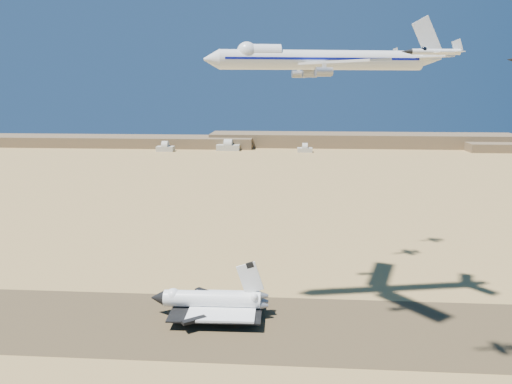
# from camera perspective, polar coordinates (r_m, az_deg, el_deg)

# --- Properties ---
(ground) EXTENTS (1200.00, 1200.00, 0.00)m
(ground) POSITION_cam_1_polar(r_m,az_deg,el_deg) (184.45, -3.65, -14.95)
(ground) COLOR #A38448
(ground) RESTS_ON ground
(runway) EXTENTS (600.00, 50.00, 0.06)m
(runway) POSITION_cam_1_polar(r_m,az_deg,el_deg) (184.44, -3.65, -14.95)
(runway) COLOR brown
(runway) RESTS_ON ground
(ridgeline) EXTENTS (960.00, 90.00, 18.00)m
(ridgeline) POSITION_cam_1_polar(r_m,az_deg,el_deg) (695.46, 7.60, 5.71)
(ridgeline) COLOR olive
(ridgeline) RESTS_ON ground
(hangars) EXTENTS (200.50, 29.50, 30.00)m
(hangars) POSITION_cam_1_polar(r_m,az_deg,el_deg) (651.80, -3.62, 5.12)
(hangars) COLOR #B1AE9D
(hangars) RESTS_ON ground
(shuttle) EXTENTS (43.60, 26.98, 21.52)m
(shuttle) POSITION_cam_1_polar(r_m,az_deg,el_deg) (189.22, -5.13, -12.31)
(shuttle) COLOR white
(shuttle) RESTS_ON runway
(carrier_747) EXTENTS (83.39, 63.20, 20.71)m
(carrier_747) POSITION_cam_1_polar(r_m,az_deg,el_deg) (175.68, 6.76, 14.78)
(carrier_747) COLOR silver
(crew_a) EXTENTS (0.49, 0.68, 1.74)m
(crew_a) POSITION_cam_1_polar(r_m,az_deg,el_deg) (185.21, -3.86, -14.52)
(crew_a) COLOR #C5480B
(crew_a) RESTS_ON runway
(crew_b) EXTENTS (0.61, 0.87, 1.63)m
(crew_b) POSITION_cam_1_polar(r_m,az_deg,el_deg) (183.65, -2.47, -14.76)
(crew_b) COLOR #C5480B
(crew_b) RESTS_ON runway
(crew_c) EXTENTS (0.92, 1.05, 1.60)m
(crew_c) POSITION_cam_1_polar(r_m,az_deg,el_deg) (184.41, -2.53, -14.65)
(crew_c) COLOR #C5480B
(crew_c) RESTS_ON runway
(chase_jet_a) EXTENTS (15.34, 8.55, 3.84)m
(chase_jet_a) POSITION_cam_1_polar(r_m,az_deg,el_deg) (133.40, 19.74, 14.87)
(chase_jet_a) COLOR silver
(chase_jet_c) EXTENTS (15.78, 9.28, 4.04)m
(chase_jet_c) POSITION_cam_1_polar(r_m,az_deg,el_deg) (225.00, 11.10, 14.18)
(chase_jet_c) COLOR silver
(chase_jet_d) EXTENTS (14.61, 8.49, 3.72)m
(chase_jet_d) POSITION_cam_1_polar(r_m,az_deg,el_deg) (248.38, 14.53, 15.03)
(chase_jet_d) COLOR silver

